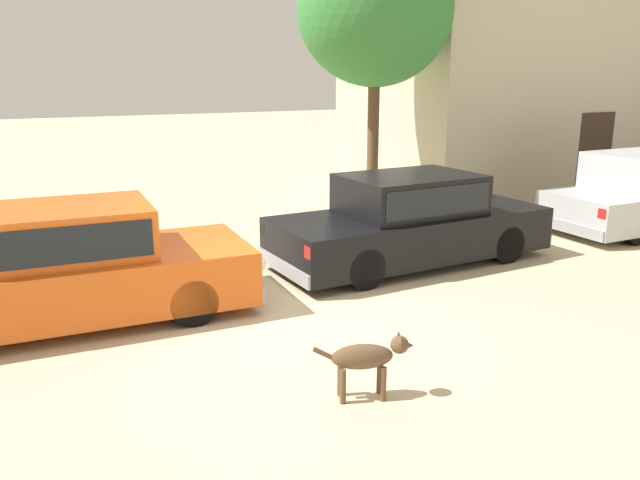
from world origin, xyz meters
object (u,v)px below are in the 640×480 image
parked_sedan_nearest (72,265)px  acacia_tree_left (376,10)px  parked_sedan_second (410,220)px  stray_dog_spotted (368,357)px

parked_sedan_nearest → acacia_tree_left: (6.18, 3.16, 3.49)m
parked_sedan_nearest → parked_sedan_second: (5.19, 0.24, -0.00)m
stray_dog_spotted → acacia_tree_left: 8.48m
parked_sedan_second → stray_dog_spotted: size_ratio=5.06×
parked_sedan_nearest → parked_sedan_second: size_ratio=0.95×
parked_sedan_second → acacia_tree_left: bearing=68.4°
parked_sedan_nearest → parked_sedan_second: parked_sedan_nearest is taller
stray_dog_spotted → acacia_tree_left: (3.88, 6.52, 3.79)m
parked_sedan_nearest → stray_dog_spotted: (2.31, -3.36, -0.30)m
parked_sedan_second → parked_sedan_nearest: bearing=179.9°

